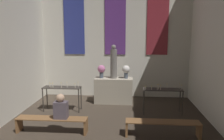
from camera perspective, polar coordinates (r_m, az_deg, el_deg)
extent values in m
cube|color=silver|center=(9.34, 0.88, 10.48)|extent=(6.46, 0.12, 5.74)
cube|color=navy|center=(9.56, -9.94, 13.77)|extent=(0.87, 0.03, 3.21)
cube|color=#60337F|center=(9.28, 0.86, 14.03)|extent=(0.87, 0.03, 3.21)
cube|color=maroon|center=(9.33, 11.91, 13.81)|extent=(0.87, 0.03, 3.21)
cube|color=#ADA38E|center=(8.65, 0.42, -5.34)|extent=(1.48, 0.62, 0.99)
cylinder|color=slate|center=(8.45, 0.43, 1.60)|extent=(0.26, 0.26, 1.12)
sphere|color=slate|center=(8.38, 0.44, 6.02)|extent=(0.18, 0.18, 0.18)
cylinder|color=#4C5666|center=(8.56, -2.78, -1.25)|extent=(0.15, 0.15, 0.26)
sphere|color=#C66B9E|center=(8.52, -2.79, 0.29)|extent=(0.30, 0.30, 0.30)
cylinder|color=#4C5666|center=(8.50, 3.66, -1.34)|extent=(0.15, 0.15, 0.26)
sphere|color=silver|center=(8.46, 3.68, 0.20)|extent=(0.30, 0.30, 0.30)
cube|color=#332D28|center=(7.88, -12.96, -4.44)|extent=(1.32, 0.43, 0.02)
cylinder|color=#332D28|center=(8.03, -17.59, -7.54)|extent=(0.04, 0.04, 0.83)
cylinder|color=#332D28|center=(7.65, -8.69, -8.04)|extent=(0.04, 0.04, 0.83)
cylinder|color=#332D28|center=(8.37, -16.63, -6.81)|extent=(0.04, 0.04, 0.83)
cylinder|color=#332D28|center=(8.00, -8.08, -7.24)|extent=(0.04, 0.04, 0.83)
cylinder|color=silver|center=(8.01, -16.00, -3.79)|extent=(0.02, 0.02, 0.13)
sphere|color=#F9CC4C|center=(8.00, -16.02, -3.24)|extent=(0.02, 0.02, 0.02)
cylinder|color=silver|center=(8.04, -15.24, -3.84)|extent=(0.02, 0.02, 0.10)
sphere|color=#F9CC4C|center=(8.02, -15.26, -3.42)|extent=(0.02, 0.02, 0.02)
cylinder|color=silver|center=(7.89, -15.67, -3.94)|extent=(0.02, 0.02, 0.14)
sphere|color=#F9CC4C|center=(7.87, -15.70, -3.35)|extent=(0.02, 0.02, 0.02)
cylinder|color=silver|center=(7.76, -13.11, -3.95)|extent=(0.02, 0.02, 0.17)
sphere|color=#F9CC4C|center=(7.74, -13.14, -3.27)|extent=(0.02, 0.02, 0.02)
cylinder|color=silver|center=(7.79, -8.83, -3.79)|extent=(0.02, 0.02, 0.16)
sphere|color=#F9CC4C|center=(7.77, -8.85, -3.13)|extent=(0.02, 0.02, 0.02)
cylinder|color=silver|center=(7.65, -9.62, -4.15)|extent=(0.02, 0.02, 0.14)
sphere|color=#F9CC4C|center=(7.63, -9.64, -3.57)|extent=(0.02, 0.02, 0.02)
cylinder|color=silver|center=(7.77, -11.65, -3.86)|extent=(0.02, 0.02, 0.18)
sphere|color=#F9CC4C|center=(7.74, -11.68, -3.14)|extent=(0.02, 0.02, 0.02)
cylinder|color=silver|center=(7.84, -15.19, -3.90)|extent=(0.02, 0.02, 0.17)
sphere|color=#F9CC4C|center=(7.82, -15.22, -3.22)|extent=(0.02, 0.02, 0.02)
cube|color=#332D28|center=(7.61, 13.12, -4.95)|extent=(1.32, 0.43, 0.02)
cylinder|color=#332D28|center=(7.48, 8.35, -8.46)|extent=(0.04, 0.04, 0.83)
cylinder|color=#332D28|center=(7.67, 17.94, -8.37)|extent=(0.04, 0.04, 0.83)
cylinder|color=#332D28|center=(7.84, 8.18, -7.61)|extent=(0.04, 0.04, 0.83)
cylinder|color=#332D28|center=(8.02, 17.32, -7.56)|extent=(0.04, 0.04, 0.83)
cylinder|color=silver|center=(7.68, 17.66, -4.40)|extent=(0.02, 0.02, 0.14)
sphere|color=#F9CC4C|center=(7.66, 17.69, -3.79)|extent=(0.02, 0.02, 0.02)
cylinder|color=silver|center=(7.42, 8.75, -4.70)|extent=(0.02, 0.02, 0.10)
sphere|color=#F9CC4C|center=(7.41, 8.76, -4.25)|extent=(0.02, 0.02, 0.02)
cylinder|color=silver|center=(7.45, 12.57, -4.61)|extent=(0.02, 0.02, 0.14)
sphere|color=#F9CC4C|center=(7.43, 12.59, -3.99)|extent=(0.02, 0.02, 0.02)
cylinder|color=silver|center=(7.78, 14.14, -4.10)|extent=(0.02, 0.02, 0.13)
sphere|color=#F9CC4C|center=(7.77, 14.16, -3.56)|extent=(0.02, 0.02, 0.02)
cylinder|color=silver|center=(7.82, 17.25, -4.10)|extent=(0.02, 0.02, 0.15)
sphere|color=#F9CC4C|center=(7.80, 17.29, -3.48)|extent=(0.02, 0.02, 0.02)
cylinder|color=silver|center=(7.42, 11.74, -4.48)|extent=(0.02, 0.02, 0.18)
sphere|color=#F9CC4C|center=(7.40, 11.77, -3.73)|extent=(0.02, 0.02, 0.02)
cylinder|color=silver|center=(7.43, 10.30, -4.67)|extent=(0.02, 0.02, 0.11)
sphere|color=#F9CC4C|center=(7.42, 10.32, -4.16)|extent=(0.02, 0.02, 0.02)
cylinder|color=silver|center=(7.54, 12.06, -4.37)|extent=(0.02, 0.02, 0.15)
sphere|color=#F9CC4C|center=(7.52, 12.08, -3.72)|extent=(0.02, 0.02, 0.02)
cube|color=brown|center=(6.36, -15.46, -12.06)|extent=(1.95, 0.36, 0.03)
cube|color=brown|center=(6.81, -23.09, -12.94)|extent=(0.06, 0.32, 0.40)
cube|color=brown|center=(6.19, -6.84, -14.48)|extent=(0.06, 0.32, 0.40)
cube|color=brown|center=(6.07, 13.10, -13.03)|extent=(1.95, 0.36, 0.03)
cube|color=brown|center=(6.09, 3.86, -14.89)|extent=(0.06, 0.32, 0.40)
cube|color=brown|center=(6.36, 21.77, -14.47)|extent=(0.06, 0.32, 0.40)
cube|color=#564C56|center=(6.19, -13.20, -10.13)|extent=(0.36, 0.24, 0.47)
sphere|color=tan|center=(6.08, -13.32, -7.08)|extent=(0.22, 0.22, 0.22)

